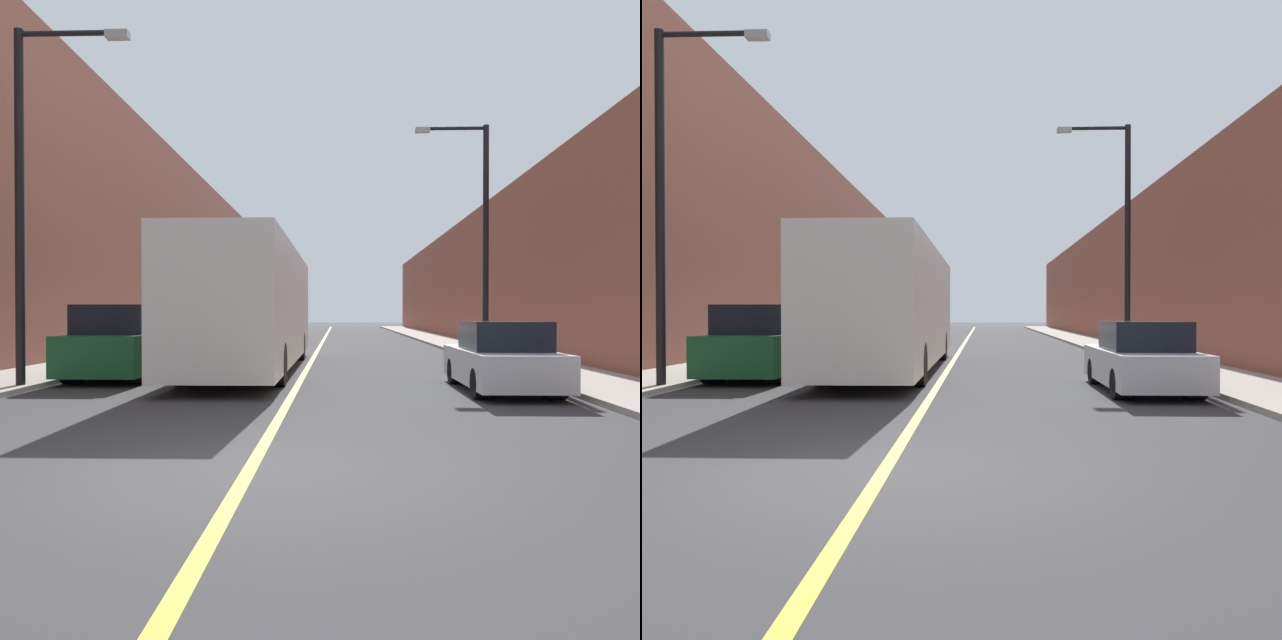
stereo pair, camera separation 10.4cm
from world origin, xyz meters
TOP-DOWN VIEW (x-y plane):
  - ground_plane at (0.00, 0.00)m, footprint 200.00×200.00m
  - sidewalk_left at (-7.05, 30.00)m, footprint 2.59×72.00m
  - sidewalk_right at (7.05, 30.00)m, footprint 2.59×72.00m
  - building_row_left at (-10.35, 30.00)m, footprint 4.00×72.00m
  - building_row_right at (10.35, 30.00)m, footprint 4.00×72.00m
  - road_center_line at (0.00, 30.00)m, footprint 0.16×72.00m
  - bus at (-1.56, 11.71)m, footprint 2.58×12.97m
  - parked_suv_left at (-4.65, 9.49)m, footprint 2.00×4.80m
  - car_right_near at (4.52, 6.96)m, footprint 1.80×4.28m
  - street_lamp_left at (-5.84, 6.81)m, footprint 2.54×0.24m
  - street_lamp_right at (5.85, 15.05)m, footprint 2.54×0.24m

SIDE VIEW (x-z plane):
  - ground_plane at x=0.00m, z-range 0.00..0.00m
  - road_center_line at x=0.00m, z-range 0.00..0.01m
  - sidewalk_left at x=-7.05m, z-range 0.00..0.12m
  - sidewalk_right at x=7.05m, z-range 0.00..0.12m
  - car_right_near at x=4.52m, z-range -0.08..1.45m
  - parked_suv_left at x=-4.65m, z-range -0.07..1.84m
  - bus at x=-1.56m, z-range 0.12..3.67m
  - building_row_right at x=10.35m, z-range 0.00..7.28m
  - street_lamp_left at x=-5.84m, z-range 0.65..8.46m
  - street_lamp_right at x=5.85m, z-range 0.65..8.73m
  - building_row_left at x=-10.35m, z-range 0.00..10.91m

